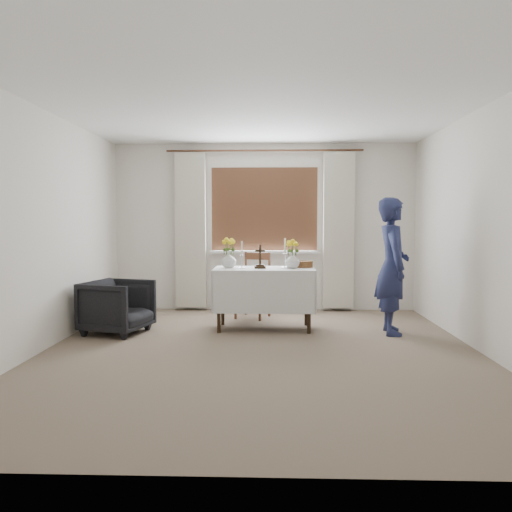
{
  "coord_description": "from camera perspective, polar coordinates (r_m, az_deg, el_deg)",
  "views": [
    {
      "loc": [
        0.11,
        -5.02,
        1.34
      ],
      "look_at": [
        -0.08,
        0.91,
        0.93
      ],
      "focal_mm": 35.0,
      "sensor_mm": 36.0,
      "label": 1
    }
  ],
  "objects": [
    {
      "name": "person",
      "position": [
        6.13,
        15.31,
        -1.11
      ],
      "size": [
        0.41,
        0.6,
        1.62
      ],
      "primitive_type": "imported",
      "rotation": [
        0.0,
        0.0,
        1.54
      ],
      "color": "#22274F",
      "rests_on": "ground"
    },
    {
      "name": "wooden_chair",
      "position": [
        6.92,
        -0.38,
        -3.36
      ],
      "size": [
        0.54,
        0.54,
        0.91
      ],
      "primitive_type": null,
      "rotation": [
        0.0,
        0.0,
        -0.35
      ],
      "color": "#57301E",
      "rests_on": "ground"
    },
    {
      "name": "wooden_cross",
      "position": [
        6.12,
        0.46,
        -0.07
      ],
      "size": [
        0.15,
        0.11,
        0.29
      ],
      "primitive_type": null,
      "rotation": [
        0.0,
        0.0,
        0.12
      ],
      "color": "black",
      "rests_on": "altar_table"
    },
    {
      "name": "armchair",
      "position": [
        6.22,
        -15.57,
        -5.59
      ],
      "size": [
        0.86,
        0.85,
        0.64
      ],
      "primitive_type": "imported",
      "rotation": [
        0.0,
        0.0,
        1.3
      ],
      "color": "black",
      "rests_on": "ground"
    },
    {
      "name": "ground",
      "position": [
        5.2,
        0.52,
        -10.95
      ],
      "size": [
        5.0,
        5.0,
        0.0
      ],
      "primitive_type": "plane",
      "color": "#85705B",
      "rests_on": "ground"
    },
    {
      "name": "radiator",
      "position": [
        7.52,
        0.94,
        -3.96
      ],
      "size": [
        1.1,
        0.1,
        0.6
      ],
      "primitive_type": "cube",
      "color": "silver",
      "rests_on": "ground"
    },
    {
      "name": "altar_table",
      "position": [
        6.21,
        0.93,
        -4.89
      ],
      "size": [
        1.24,
        0.64,
        0.76
      ],
      "primitive_type": "cube",
      "color": "white",
      "rests_on": "ground"
    },
    {
      "name": "candlestick_left",
      "position": [
        6.14,
        -1.63,
        0.15
      ],
      "size": [
        0.11,
        0.11,
        0.33
      ],
      "primitive_type": null,
      "rotation": [
        0.0,
        0.0,
        -0.17
      ],
      "color": "white",
      "rests_on": "altar_table"
    },
    {
      "name": "flower_vase_left",
      "position": [
        6.21,
        -3.13,
        -0.44
      ],
      "size": [
        0.24,
        0.24,
        0.2
      ],
      "primitive_type": "imported",
      "rotation": [
        0.0,
        0.0,
        -0.37
      ],
      "color": "silver",
      "rests_on": "altar_table"
    },
    {
      "name": "wicker_basket",
      "position": [
        6.3,
        5.53,
        -0.92
      ],
      "size": [
        0.28,
        0.28,
        0.08
      ],
      "primitive_type": "cylinder",
      "rotation": [
        0.0,
        0.0,
        0.35
      ],
      "color": "brown",
      "rests_on": "altar_table"
    },
    {
      "name": "flower_vase_right",
      "position": [
        6.15,
        4.18,
        -0.53
      ],
      "size": [
        0.22,
        0.22,
        0.19
      ],
      "primitive_type": "imported",
      "rotation": [
        0.0,
        0.0,
        0.26
      ],
      "color": "silver",
      "rests_on": "altar_table"
    },
    {
      "name": "candlestick_right",
      "position": [
        6.19,
        3.33,
        0.34
      ],
      "size": [
        0.12,
        0.12,
        0.37
      ],
      "primitive_type": null,
      "rotation": [
        0.0,
        0.0,
        -0.12
      ],
      "color": "white",
      "rests_on": "altar_table"
    }
  ]
}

